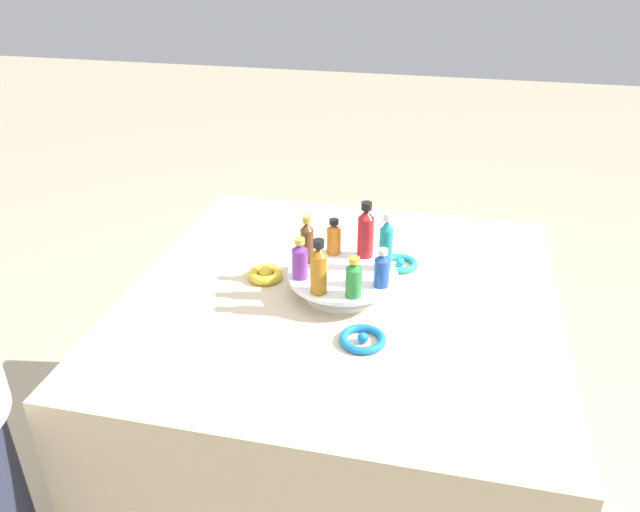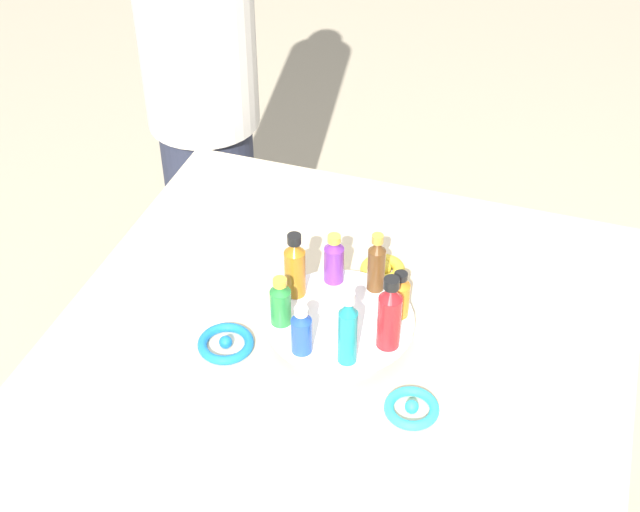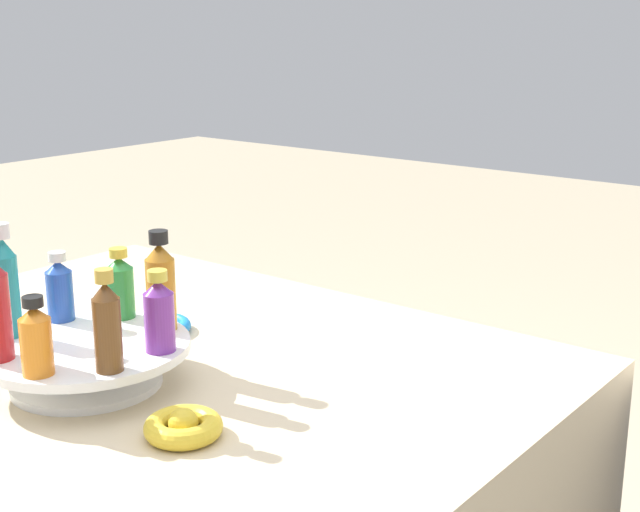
% 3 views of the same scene
% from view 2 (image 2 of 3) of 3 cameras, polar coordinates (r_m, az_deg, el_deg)
% --- Properties ---
extents(party_table, '(1.07, 1.07, 0.75)m').
position_cam_2_polar(party_table, '(1.95, 1.10, -13.34)').
color(party_table, beige).
rests_on(party_table, ground_plane).
extents(display_stand, '(0.27, 0.27, 0.06)m').
position_cam_2_polar(display_stand, '(1.64, 1.28, -4.53)').
color(display_stand, white).
rests_on(display_stand, party_table).
extents(bottle_red, '(0.04, 0.04, 0.15)m').
position_cam_2_polar(bottle_red, '(1.53, 4.47, -3.79)').
color(bottle_red, '#B21E23').
rests_on(bottle_red, display_stand).
extents(bottle_orange, '(0.04, 0.04, 0.10)m').
position_cam_2_polar(bottle_orange, '(1.61, 5.11, -2.54)').
color(bottle_orange, orange).
rests_on(bottle_orange, display_stand).
extents(bottle_brown, '(0.03, 0.03, 0.13)m').
position_cam_2_polar(bottle_brown, '(1.65, 3.63, -0.53)').
color(bottle_brown, brown).
rests_on(bottle_brown, display_stand).
extents(bottle_purple, '(0.04, 0.04, 0.11)m').
position_cam_2_polar(bottle_purple, '(1.68, 0.90, -0.25)').
color(bottle_purple, '#702D93').
rests_on(bottle_purple, display_stand).
extents(bottle_amber, '(0.04, 0.04, 0.14)m').
position_cam_2_polar(bottle_amber, '(1.64, -1.62, -0.72)').
color(bottle_amber, '#AD6B19').
rests_on(bottle_amber, display_stand).
extents(bottle_green, '(0.04, 0.04, 0.10)m').
position_cam_2_polar(bottle_green, '(1.59, -2.54, -2.99)').
color(bottle_green, '#288438').
rests_on(bottle_green, display_stand).
extents(bottle_blue, '(0.04, 0.04, 0.10)m').
position_cam_2_polar(bottle_blue, '(1.54, -1.19, -4.83)').
color(bottle_blue, '#234CAD').
rests_on(bottle_blue, display_stand).
extents(bottle_teal, '(0.03, 0.03, 0.15)m').
position_cam_2_polar(bottle_teal, '(1.50, 1.79, -4.77)').
color(bottle_teal, teal).
rests_on(bottle_teal, display_stand).
extents(ribbon_bow_gold, '(0.09, 0.09, 0.03)m').
position_cam_2_polar(ribbon_bow_gold, '(1.80, 4.03, -0.86)').
color(ribbon_bow_gold, gold).
rests_on(ribbon_bow_gold, party_table).
extents(ribbon_bow_blue, '(0.10, 0.10, 0.02)m').
position_cam_2_polar(ribbon_bow_blue, '(1.66, -6.05, -5.59)').
color(ribbon_bow_blue, blue).
rests_on(ribbon_bow_blue, party_table).
extents(ribbon_bow_teal, '(0.10, 0.10, 0.02)m').
position_cam_2_polar(ribbon_bow_teal, '(1.55, 5.88, -9.66)').
color(ribbon_bow_teal, '#2DB7CC').
rests_on(ribbon_bow_teal, party_table).
extents(person_figure, '(0.29, 0.29, 1.72)m').
position_cam_2_polar(person_figure, '(2.32, -7.71, 11.70)').
color(person_figure, '#282D42').
rests_on(person_figure, ground_plane).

